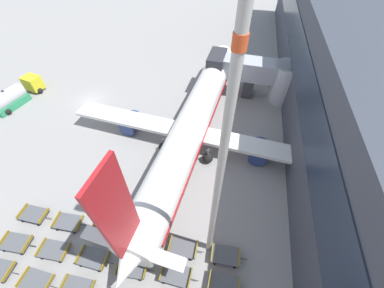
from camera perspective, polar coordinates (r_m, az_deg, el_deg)
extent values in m
plane|color=gray|center=(41.71, -23.52, 9.57)|extent=(500.00, 500.00, 0.00)
cube|color=#232D3D|center=(31.18, 25.27, 14.80)|extent=(0.12, 90.17, 4.89)
cylinder|color=#A8AAB2|center=(39.71, 21.85, 13.51)|extent=(4.73, 4.73, 5.92)
cube|color=#A8AAB2|center=(38.54, 14.28, 17.16)|extent=(11.12, 3.77, 2.86)
cube|color=#2D2D33|center=(38.90, 5.92, 18.66)|extent=(2.66, 4.86, 3.44)
cube|color=#38383D|center=(40.06, 13.49, 13.54)|extent=(1.76, 2.92, 3.05)
cylinder|color=white|center=(30.06, 0.40, 5.84)|extent=(7.13, 34.61, 3.98)
sphere|color=white|center=(44.00, 7.43, 20.19)|extent=(3.78, 3.78, 3.78)
cone|color=white|center=(21.50, -14.65, -24.96)|extent=(4.20, 5.10, 3.78)
cube|color=red|center=(15.99, -17.79, -15.58)|extent=(0.55, 2.99, 8.65)
cube|color=white|center=(21.05, -14.27, -23.20)|extent=(9.01, 1.89, 0.24)
cube|color=white|center=(29.72, -0.39, 2.87)|extent=(32.06, 5.61, 0.44)
cylinder|color=navy|center=(30.18, 15.81, -1.73)|extent=(2.44, 3.22, 2.17)
cylinder|color=navy|center=(33.71, -14.46, 4.98)|extent=(2.44, 3.22, 2.17)
cube|color=red|center=(30.53, 0.39, 4.87)|extent=(6.89, 31.19, 0.72)
cylinder|color=#56565B|center=(39.33, 5.09, 13.84)|extent=(0.24, 0.24, 1.49)
sphere|color=black|center=(39.75, 5.02, 12.95)|extent=(1.35, 1.35, 1.35)
cylinder|color=#56565B|center=(28.49, 3.90, -2.37)|extent=(0.24, 0.24, 1.49)
sphere|color=black|center=(29.06, 3.82, -3.31)|extent=(1.35, 1.35, 1.35)
cylinder|color=#56565B|center=(29.78, -6.90, 0.19)|extent=(0.24, 0.24, 1.49)
sphere|color=black|center=(30.33, -6.77, -0.76)|extent=(1.35, 1.35, 1.35)
cube|color=yellow|center=(47.65, -34.16, 12.20)|extent=(2.87, 2.52, 2.18)
cube|color=#2D8C5B|center=(46.38, -37.62, 7.80)|extent=(3.53, 5.60, 1.08)
cylinder|color=#B7BABC|center=(45.86, -38.24, 8.82)|extent=(3.23, 5.29, 2.24)
sphere|color=#333338|center=(45.34, -38.90, 9.89)|extent=(0.44, 0.44, 0.44)
sphere|color=black|center=(47.10, -32.97, 10.79)|extent=(0.90, 0.90, 0.90)
sphere|color=black|center=(48.95, -34.72, 11.23)|extent=(0.90, 0.90, 0.90)
sphere|color=black|center=(44.98, -38.09, 6.18)|extent=(0.90, 0.90, 0.90)
cube|color=olive|center=(28.04, -37.97, -23.16)|extent=(0.13, 1.65, 0.32)
cube|color=#333338|center=(28.07, -37.03, -23.73)|extent=(0.70, 0.08, 0.06)
sphere|color=black|center=(28.65, -38.78, -24.50)|extent=(0.36, 0.36, 0.36)
sphere|color=black|center=(28.78, -37.10, -22.17)|extent=(0.36, 0.36, 0.36)
cube|color=#515459|center=(26.69, -33.56, -25.98)|extent=(2.65, 1.75, 0.10)
cube|color=olive|center=(25.87, -31.54, -27.08)|extent=(0.14, 1.65, 0.32)
cube|color=olive|center=(27.20, -35.84, -24.59)|extent=(0.14, 1.65, 0.32)
cube|color=#333338|center=(25.97, -30.50, -27.70)|extent=(0.70, 0.09, 0.06)
sphere|color=black|center=(26.59, -30.69, -25.87)|extent=(0.36, 0.36, 0.36)
sphere|color=black|center=(27.47, -35.65, -26.56)|extent=(0.36, 0.36, 0.36)
sphere|color=black|center=(27.54, -33.79, -24.17)|extent=(0.36, 0.36, 0.36)
cube|color=#515459|center=(24.98, -26.06, -28.91)|extent=(2.62, 1.69, 0.10)
cube|color=olive|center=(25.34, -28.88, -27.64)|extent=(0.10, 1.65, 0.32)
sphere|color=black|center=(25.04, -22.95, -28.50)|extent=(0.36, 0.36, 0.36)
sphere|color=black|center=(25.77, -26.81, -26.96)|extent=(0.36, 0.36, 0.36)
cube|color=#515459|center=(29.23, -36.85, -18.54)|extent=(2.67, 1.77, 0.10)
cube|color=olive|center=(28.32, -35.10, -19.18)|extent=(0.16, 1.65, 0.32)
cube|color=olive|center=(29.85, -38.87, -17.55)|extent=(0.16, 1.65, 0.32)
cube|color=#333338|center=(28.36, -34.17, -19.73)|extent=(0.70, 0.09, 0.06)
sphere|color=black|center=(28.87, -35.89, -20.62)|extent=(0.36, 0.36, 0.36)
sphere|color=black|center=(29.12, -34.38, -18.30)|extent=(0.36, 0.36, 0.36)
sphere|color=black|center=(29.96, -38.60, -19.39)|extent=(0.36, 0.36, 0.36)
sphere|color=black|center=(30.20, -37.09, -17.19)|extent=(0.36, 0.36, 0.36)
cube|color=#515459|center=(27.03, -30.44, -21.25)|extent=(2.65, 1.75, 0.10)
cube|color=olive|center=(26.23, -28.28, -21.98)|extent=(0.14, 1.65, 0.32)
cube|color=olive|center=(27.53, -32.82, -20.19)|extent=(0.14, 1.65, 0.32)
cube|color=#333338|center=(26.33, -27.26, -22.53)|extent=(0.70, 0.09, 0.06)
sphere|color=black|center=(26.77, -29.23, -23.50)|extent=(0.36, 0.36, 0.36)
sphere|color=black|center=(27.04, -27.72, -20.91)|extent=(0.36, 0.36, 0.36)
sphere|color=black|center=(27.69, -32.49, -22.16)|extent=(0.36, 0.36, 0.36)
sphere|color=black|center=(27.95, -30.96, -19.70)|extent=(0.36, 0.36, 0.36)
cube|color=#515459|center=(25.26, -22.81, -24.09)|extent=(2.64, 1.72, 0.10)
cube|color=olive|center=(24.58, -20.26, -25.00)|extent=(0.13, 1.65, 0.32)
cube|color=olive|center=(25.61, -25.50, -22.86)|extent=(0.13, 1.65, 0.32)
cube|color=#333338|center=(24.75, -19.19, -25.57)|extent=(0.70, 0.08, 0.06)
sphere|color=black|center=(25.13, -21.45, -26.53)|extent=(0.36, 0.36, 0.36)
sphere|color=black|center=(25.37, -19.86, -23.74)|extent=(0.36, 0.36, 0.36)
sphere|color=black|center=(25.86, -25.21, -24.95)|extent=(0.36, 0.36, 0.36)
sphere|color=black|center=(26.10, -23.57, -22.29)|extent=(0.36, 0.36, 0.36)
cube|color=#515459|center=(24.01, -14.28, -26.95)|extent=(2.69, 1.82, 0.10)
cube|color=olive|center=(23.52, -11.16, -27.54)|extent=(0.19, 1.65, 0.32)
cube|color=olive|center=(24.16, -17.48, -26.03)|extent=(0.19, 1.65, 0.32)
cube|color=#333338|center=(23.76, -10.02, -27.96)|extent=(0.70, 0.11, 0.06)
sphere|color=black|center=(24.01, -12.36, -29.28)|extent=(0.36, 0.36, 0.36)
sphere|color=black|center=(24.30, -11.31, -26.16)|extent=(0.36, 0.36, 0.36)
sphere|color=black|center=(24.46, -16.93, -28.16)|extent=(0.36, 0.36, 0.36)
sphere|color=black|center=(24.75, -15.73, -25.15)|extent=(0.36, 0.36, 0.36)
cube|color=#515459|center=(23.32, -3.87, -29.01)|extent=(2.64, 1.73, 0.10)
cube|color=olive|center=(23.01, -0.44, -29.68)|extent=(0.13, 1.65, 0.32)
cube|color=olive|center=(23.29, -7.25, -28.04)|extent=(0.13, 1.65, 0.32)
cube|color=#333338|center=(23.31, 0.64, -30.08)|extent=(0.70, 0.08, 0.06)
sphere|color=black|center=(23.46, -1.89, -31.40)|extent=(0.36, 0.36, 0.36)
sphere|color=black|center=(23.75, -0.89, -28.18)|extent=(0.36, 0.36, 0.36)
sphere|color=black|center=(23.66, -6.81, -30.20)|extent=(0.36, 0.36, 0.36)
sphere|color=black|center=(23.95, -5.62, -27.06)|extent=(0.36, 0.36, 0.36)
cube|color=#515459|center=(23.26, 7.67, -30.80)|extent=(2.65, 1.75, 0.10)
cube|color=olive|center=(23.01, 4.17, -30.10)|extent=(0.14, 1.65, 0.32)
sphere|color=black|center=(23.85, 10.34, -29.70)|extent=(0.36, 0.36, 0.36)
sphere|color=black|center=(23.74, 5.41, -28.95)|extent=(0.36, 0.36, 0.36)
cube|color=#515459|center=(29.93, -34.00, -13.91)|extent=(2.61, 1.67, 0.10)
cube|color=olive|center=(29.02, -32.31, -14.48)|extent=(0.09, 1.65, 0.32)
cube|color=olive|center=(30.56, -35.92, -12.96)|extent=(0.09, 1.65, 0.32)
cube|color=#333338|center=(29.06, -31.45, -15.05)|extent=(0.70, 0.07, 0.06)
sphere|color=black|center=(29.52, -33.13, -15.93)|extent=(0.36, 0.36, 0.36)
sphere|color=black|center=(29.85, -31.63, -13.73)|extent=(0.36, 0.36, 0.36)
sphere|color=black|center=(30.62, -35.72, -14.78)|extent=(0.36, 0.36, 0.36)
sphere|color=black|center=(30.94, -34.23, -12.69)|extent=(0.36, 0.36, 0.36)
cube|color=#515459|center=(27.72, -27.78, -16.37)|extent=(2.65, 1.75, 0.10)
cube|color=olive|center=(26.93, -25.65, -16.90)|extent=(0.14, 1.65, 0.32)
cube|color=olive|center=(28.20, -30.09, -15.44)|extent=(0.14, 1.65, 0.32)
cube|color=#333338|center=(27.03, -24.69, -17.45)|extent=(0.70, 0.09, 0.06)
sphere|color=black|center=(27.39, -26.57, -18.49)|extent=(0.36, 0.36, 0.36)
sphere|color=black|center=(27.79, -25.22, -16.01)|extent=(0.36, 0.36, 0.36)
sphere|color=black|center=(28.30, -29.77, -17.39)|extent=(0.36, 0.36, 0.36)
sphere|color=black|center=(28.68, -28.38, -15.02)|extent=(0.36, 0.36, 0.36)
cube|color=#515459|center=(25.92, -20.06, -18.75)|extent=(2.70, 1.83, 0.10)
cube|color=olive|center=(25.29, -17.48, -19.21)|extent=(0.20, 1.65, 0.32)
cube|color=olive|center=(26.24, -22.77, -17.89)|extent=(0.20, 1.65, 0.32)
cube|color=#333338|center=(25.46, -16.45, -19.70)|extent=(0.70, 0.11, 0.06)
sphere|color=black|center=(25.72, -18.49, -20.94)|extent=(0.36, 0.36, 0.36)
sphere|color=black|center=(26.15, -17.38, -18.18)|extent=(0.36, 0.36, 0.36)
sphere|color=black|center=(26.39, -22.31, -19.94)|extent=(0.36, 0.36, 0.36)
sphere|color=black|center=(26.81, -21.10, -17.30)|extent=(0.36, 0.36, 0.36)
cube|color=#515459|center=(24.65, -11.43, -21.21)|extent=(2.60, 1.67, 0.10)
cube|color=olive|center=(24.17, -8.52, -21.78)|extent=(0.09, 1.65, 0.32)
cube|color=olive|center=(24.80, -14.40, -20.26)|extent=(0.09, 1.65, 0.32)
cube|color=#333338|center=(24.40, -7.49, -22.27)|extent=(0.70, 0.06, 0.06)
sphere|color=black|center=(24.58, -9.73, -23.53)|extent=(0.36, 0.36, 0.36)
sphere|color=black|center=(25.00, -8.66, -20.60)|extent=(0.36, 0.36, 0.36)
sphere|color=black|center=(25.03, -13.97, -22.40)|extent=(0.36, 0.36, 0.36)
sphere|color=black|center=(25.45, -12.77, -19.57)|extent=(0.36, 0.36, 0.36)
cube|color=#515459|center=(23.92, -2.21, -23.74)|extent=(2.60, 1.66, 0.10)
cube|color=olive|center=(23.62, 1.03, -24.19)|extent=(0.09, 1.65, 0.32)
cube|color=olive|center=(23.88, -5.41, -22.92)|extent=(0.09, 1.65, 0.32)
cube|color=#333338|center=(23.92, 2.03, -24.60)|extent=(0.70, 0.06, 0.06)
sphere|color=black|center=(23.99, -0.26, -26.02)|extent=(0.36, 0.36, 0.36)
sphere|color=black|center=(24.41, 0.48, -22.92)|extent=(0.36, 0.36, 0.36)
sphere|color=black|center=(24.17, -4.91, -25.09)|extent=(0.36, 0.36, 0.36)
sphere|color=black|center=(24.59, -3.99, -22.05)|extent=(0.36, 0.36, 0.36)
cube|color=#515459|center=(23.89, 8.10, -25.11)|extent=(2.66, 1.76, 0.10)
cube|color=olive|center=(23.82, 11.48, -25.23)|extent=(0.15, 1.65, 0.32)
cube|color=olive|center=(23.62, 4.83, -24.62)|extent=(0.15, 1.65, 0.32)
cube|color=#333338|center=(24.18, 12.36, -25.53)|extent=(0.70, 0.09, 0.06)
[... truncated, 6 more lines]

